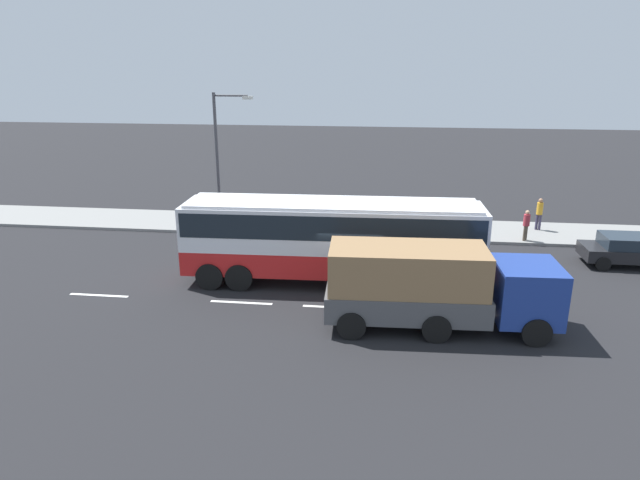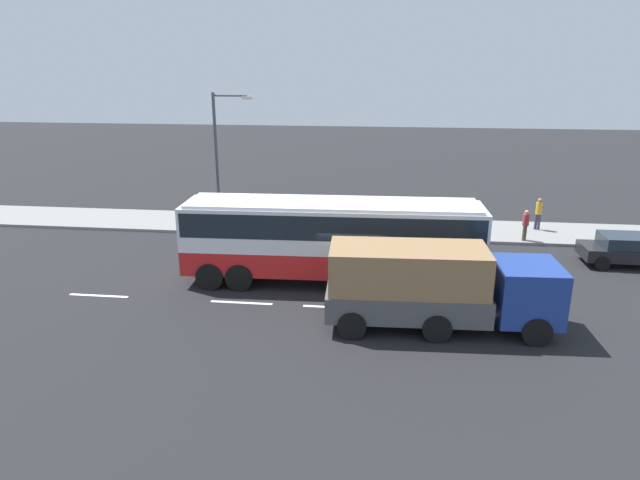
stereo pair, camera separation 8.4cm
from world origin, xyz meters
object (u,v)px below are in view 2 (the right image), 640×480
cargo_truck (436,285)px  car_black_sedan (631,249)px  coach_bus (332,233)px  pedestrian_near_curb (539,212)px  pedestrian_at_crossing (526,223)px  street_lamp (220,153)px

cargo_truck → car_black_sedan: 11.78m
coach_bus → car_black_sedan: coach_bus is taller
pedestrian_near_curb → pedestrian_at_crossing: pedestrian_near_curb is taller
cargo_truck → street_lamp: (-10.25, 9.86, 2.75)m
pedestrian_at_crossing → street_lamp: size_ratio=0.22×
pedestrian_at_crossing → coach_bus: bearing=72.7°
cargo_truck → pedestrian_near_curb: (6.38, 12.11, -0.40)m
cargo_truck → car_black_sedan: bearing=35.9°
pedestrian_at_crossing → street_lamp: bearing=38.6°
car_black_sedan → street_lamp: street_lamp is taller
coach_bus → car_black_sedan: bearing=13.5°
cargo_truck → car_black_sedan: cargo_truck is taller
pedestrian_near_curb → pedestrian_at_crossing: 2.34m
car_black_sedan → pedestrian_near_curb: (-2.85, 4.84, 0.40)m
car_black_sedan → pedestrian_at_crossing: size_ratio=2.78×
cargo_truck → car_black_sedan: (9.24, 7.26, -0.80)m
coach_bus → street_lamp: street_lamp is taller
cargo_truck → pedestrian_at_crossing: cargo_truck is taller
coach_bus → car_black_sedan: 13.68m
cargo_truck → pedestrian_near_curb: 13.69m
pedestrian_near_curb → pedestrian_at_crossing: bearing=0.0°
pedestrian_near_curb → street_lamp: size_ratio=0.24×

